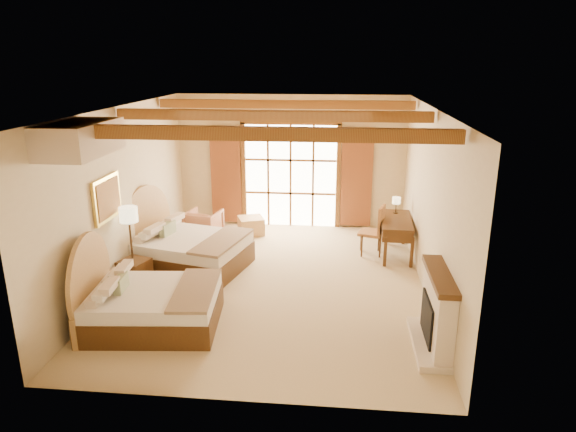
# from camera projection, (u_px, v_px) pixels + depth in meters

# --- Properties ---
(floor) EXTENTS (7.00, 7.00, 0.00)m
(floor) POSITION_uv_depth(u_px,v_px,m) (273.00, 282.00, 9.60)
(floor) COLOR #D2BD8A
(floor) RESTS_ON ground
(wall_back) EXTENTS (5.50, 0.00, 5.50)m
(wall_back) POSITION_uv_depth(u_px,v_px,m) (291.00, 162.00, 12.45)
(wall_back) COLOR beige
(wall_back) RESTS_ON ground
(wall_left) EXTENTS (0.00, 7.00, 7.00)m
(wall_left) POSITION_uv_depth(u_px,v_px,m) (124.00, 196.00, 9.39)
(wall_left) COLOR beige
(wall_left) RESTS_ON ground
(wall_right) EXTENTS (0.00, 7.00, 7.00)m
(wall_right) POSITION_uv_depth(u_px,v_px,m) (430.00, 204.00, 8.86)
(wall_right) COLOR beige
(wall_right) RESTS_ON ground
(ceiling) EXTENTS (7.00, 7.00, 0.00)m
(ceiling) POSITION_uv_depth(u_px,v_px,m) (271.00, 108.00, 8.65)
(ceiling) COLOR #AB752F
(ceiling) RESTS_ON ground
(ceiling_beams) EXTENTS (5.39, 4.60, 0.18)m
(ceiling_beams) POSITION_uv_depth(u_px,v_px,m) (272.00, 115.00, 8.69)
(ceiling_beams) COLOR brown
(ceiling_beams) RESTS_ON ceiling
(french_doors) EXTENTS (3.95, 0.08, 2.60)m
(french_doors) POSITION_uv_depth(u_px,v_px,m) (291.00, 176.00, 12.50)
(french_doors) COLOR white
(french_doors) RESTS_ON ground
(fireplace) EXTENTS (0.46, 1.40, 1.16)m
(fireplace) POSITION_uv_depth(u_px,v_px,m) (436.00, 315.00, 7.30)
(fireplace) COLOR beige
(fireplace) RESTS_ON ground
(painting) EXTENTS (0.06, 0.95, 0.75)m
(painting) POSITION_uv_depth(u_px,v_px,m) (107.00, 198.00, 8.63)
(painting) COLOR #E0C351
(painting) RESTS_ON wall_left
(canopy_valance) EXTENTS (0.70, 1.40, 0.45)m
(canopy_valance) POSITION_uv_depth(u_px,v_px,m) (80.00, 139.00, 7.05)
(canopy_valance) COLOR beige
(canopy_valance) RESTS_ON ceiling
(bed_near) EXTENTS (2.12, 1.68, 1.31)m
(bed_near) POSITION_uv_depth(u_px,v_px,m) (143.00, 302.00, 7.95)
(bed_near) COLOR #4A3311
(bed_near) RESTS_ON floor
(bed_far) EXTENTS (2.47, 2.05, 1.39)m
(bed_far) POSITION_uv_depth(u_px,v_px,m) (183.00, 247.00, 10.17)
(bed_far) COLOR #4A3311
(bed_far) RESTS_ON floor
(nightstand) EXTENTS (0.59, 0.59, 0.56)m
(nightstand) POSITION_uv_depth(u_px,v_px,m) (135.00, 275.00, 9.23)
(nightstand) COLOR #4A3311
(nightstand) RESTS_ON floor
(floor_lamp) EXTENTS (0.32, 0.32, 1.51)m
(floor_lamp) POSITION_uv_depth(u_px,v_px,m) (129.00, 220.00, 9.04)
(floor_lamp) COLOR #37281A
(floor_lamp) RESTS_ON floor
(armchair) EXTENTS (0.86, 0.87, 0.68)m
(armchair) POSITION_uv_depth(u_px,v_px,m) (204.00, 224.00, 11.82)
(armchair) COLOR #AB6B4A
(armchair) RESTS_ON floor
(ottoman) EXTENTS (0.72, 0.72, 0.40)m
(ottoman) POSITION_uv_depth(u_px,v_px,m) (251.00, 226.00, 12.17)
(ottoman) COLOR tan
(ottoman) RESTS_ON floor
(desk) EXTENTS (0.70, 1.49, 0.79)m
(desk) POSITION_uv_depth(u_px,v_px,m) (395.00, 236.00, 10.83)
(desk) COLOR #4A3311
(desk) RESTS_ON floor
(desk_chair) EXTENTS (0.60, 0.59, 1.08)m
(desk_chair) POSITION_uv_depth(u_px,v_px,m) (372.00, 239.00, 10.88)
(desk_chair) COLOR #AA7335
(desk_chair) RESTS_ON floor
(desk_lamp) EXTENTS (0.18, 0.18, 0.35)m
(desk_lamp) POSITION_uv_depth(u_px,v_px,m) (396.00, 201.00, 11.06)
(desk_lamp) COLOR #37281A
(desk_lamp) RESTS_ON desk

